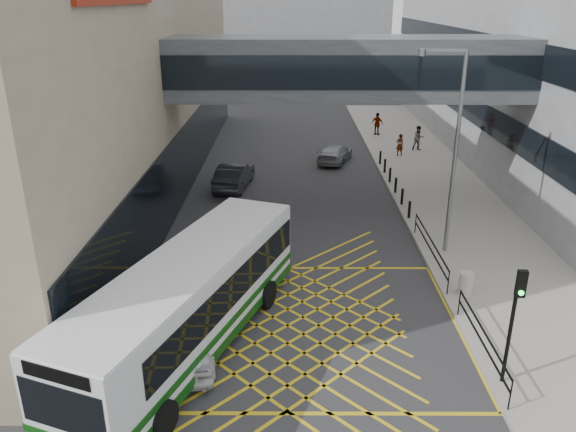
{
  "coord_description": "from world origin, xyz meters",
  "views": [
    {
      "loc": [
        0.07,
        -17.06,
        10.88
      ],
      "look_at": [
        0.0,
        4.0,
        2.6
      ],
      "focal_mm": 35.0,
      "sensor_mm": 36.0,
      "label": 1
    }
  ],
  "objects_px": {
    "bus": "(191,300)",
    "pedestrian_c": "(377,124)",
    "street_lamp": "(452,142)",
    "pedestrian_b": "(419,138)",
    "litter_bin": "(466,284)",
    "car_white": "(190,342)",
    "traffic_light": "(515,311)",
    "pedestrian_a": "(400,145)",
    "car_dark": "(234,175)",
    "car_silver": "(335,153)"
  },
  "relations": [
    {
      "from": "car_white",
      "to": "litter_bin",
      "type": "distance_m",
      "value": 10.68
    },
    {
      "from": "pedestrian_b",
      "to": "litter_bin",
      "type": "bearing_deg",
      "value": -104.36
    },
    {
      "from": "car_dark",
      "to": "traffic_light",
      "type": "bearing_deg",
      "value": 125.76
    },
    {
      "from": "pedestrian_c",
      "to": "pedestrian_a",
      "type": "bearing_deg",
      "value": 130.25
    },
    {
      "from": "bus",
      "to": "street_lamp",
      "type": "bearing_deg",
      "value": 56.47
    },
    {
      "from": "car_dark",
      "to": "car_silver",
      "type": "distance_m",
      "value": 8.64
    },
    {
      "from": "car_white",
      "to": "car_silver",
      "type": "bearing_deg",
      "value": -114.37
    },
    {
      "from": "litter_bin",
      "to": "pedestrian_a",
      "type": "relative_size",
      "value": 0.59
    },
    {
      "from": "traffic_light",
      "to": "car_white",
      "type": "bearing_deg",
      "value": 174.45
    },
    {
      "from": "street_lamp",
      "to": "pedestrian_b",
      "type": "relative_size",
      "value": 4.88
    },
    {
      "from": "traffic_light",
      "to": "pedestrian_a",
      "type": "distance_m",
      "value": 25.6
    },
    {
      "from": "pedestrian_a",
      "to": "pedestrian_c",
      "type": "bearing_deg",
      "value": -102.2
    },
    {
      "from": "car_dark",
      "to": "street_lamp",
      "type": "distance_m",
      "value": 14.53
    },
    {
      "from": "car_dark",
      "to": "pedestrian_b",
      "type": "relative_size",
      "value": 2.7
    },
    {
      "from": "litter_bin",
      "to": "traffic_light",
      "type": "bearing_deg",
      "value": -94.3
    },
    {
      "from": "street_lamp",
      "to": "pedestrian_c",
      "type": "xyz_separation_m",
      "value": [
        0.4,
        22.63,
        -4.09
      ]
    },
    {
      "from": "traffic_light",
      "to": "street_lamp",
      "type": "height_order",
      "value": "street_lamp"
    },
    {
      "from": "car_white",
      "to": "pedestrian_c",
      "type": "bearing_deg",
      "value": -117.78
    },
    {
      "from": "bus",
      "to": "pedestrian_c",
      "type": "relative_size",
      "value": 6.5
    },
    {
      "from": "pedestrian_a",
      "to": "car_silver",
      "type": "bearing_deg",
      "value": -5.2
    },
    {
      "from": "bus",
      "to": "traffic_light",
      "type": "xyz_separation_m",
      "value": [
        9.53,
        -2.11,
        0.88
      ]
    },
    {
      "from": "street_lamp",
      "to": "litter_bin",
      "type": "relative_size",
      "value": 9.53
    },
    {
      "from": "street_lamp",
      "to": "pedestrian_a",
      "type": "distance_m",
      "value": 16.72
    },
    {
      "from": "bus",
      "to": "litter_bin",
      "type": "distance_m",
      "value": 10.49
    },
    {
      "from": "traffic_light",
      "to": "street_lamp",
      "type": "bearing_deg",
      "value": 89.54
    },
    {
      "from": "car_white",
      "to": "traffic_light",
      "type": "xyz_separation_m",
      "value": [
        9.5,
        -1.32,
        1.96
      ]
    },
    {
      "from": "car_white",
      "to": "pedestrian_c",
      "type": "relative_size",
      "value": 2.28
    },
    {
      "from": "car_dark",
      "to": "traffic_light",
      "type": "relative_size",
      "value": 1.28
    },
    {
      "from": "litter_bin",
      "to": "pedestrian_a",
      "type": "distance_m",
      "value": 20.21
    },
    {
      "from": "street_lamp",
      "to": "car_silver",
      "type": "bearing_deg",
      "value": 109.32
    },
    {
      "from": "bus",
      "to": "pedestrian_b",
      "type": "relative_size",
      "value": 6.55
    },
    {
      "from": "street_lamp",
      "to": "pedestrian_c",
      "type": "relative_size",
      "value": 4.84
    },
    {
      "from": "car_silver",
      "to": "traffic_light",
      "type": "relative_size",
      "value": 1.13
    },
    {
      "from": "bus",
      "to": "litter_bin",
      "type": "height_order",
      "value": "bus"
    },
    {
      "from": "car_dark",
      "to": "car_silver",
      "type": "height_order",
      "value": "car_dark"
    },
    {
      "from": "bus",
      "to": "pedestrian_a",
      "type": "distance_m",
      "value": 25.88
    },
    {
      "from": "street_lamp",
      "to": "car_white",
      "type": "bearing_deg",
      "value": -135.48
    },
    {
      "from": "pedestrian_b",
      "to": "pedestrian_c",
      "type": "relative_size",
      "value": 0.99
    },
    {
      "from": "pedestrian_a",
      "to": "pedestrian_c",
      "type": "relative_size",
      "value": 0.87
    },
    {
      "from": "litter_bin",
      "to": "pedestrian_b",
      "type": "height_order",
      "value": "pedestrian_b"
    },
    {
      "from": "car_white",
      "to": "bus",
      "type": "bearing_deg",
      "value": -97.2
    },
    {
      "from": "car_dark",
      "to": "street_lamp",
      "type": "height_order",
      "value": "street_lamp"
    },
    {
      "from": "car_white",
      "to": "street_lamp",
      "type": "height_order",
      "value": "street_lamp"
    },
    {
      "from": "pedestrian_b",
      "to": "pedestrian_c",
      "type": "distance_m",
      "value": 5.46
    },
    {
      "from": "car_silver",
      "to": "pedestrian_a",
      "type": "height_order",
      "value": "pedestrian_a"
    },
    {
      "from": "bus",
      "to": "car_silver",
      "type": "distance_m",
      "value": 23.22
    },
    {
      "from": "car_dark",
      "to": "litter_bin",
      "type": "bearing_deg",
      "value": 135.35
    },
    {
      "from": "car_silver",
      "to": "street_lamp",
      "type": "relative_size",
      "value": 0.49
    },
    {
      "from": "car_silver",
      "to": "pedestrian_a",
      "type": "bearing_deg",
      "value": -148.7
    },
    {
      "from": "car_white",
      "to": "street_lamp",
      "type": "distance_m",
      "value": 13.56
    }
  ]
}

